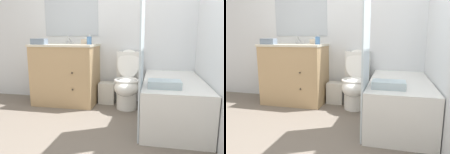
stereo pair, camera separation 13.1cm
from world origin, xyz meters
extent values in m
plane|color=#6B6056|center=(0.00, 0.00, 0.00)|extent=(14.00, 14.00, 0.00)
cube|color=silver|center=(0.00, 1.54, 1.25)|extent=(8.00, 0.05, 2.50)
cube|color=#B2BCC6|center=(-0.71, 1.51, 1.48)|extent=(0.87, 0.01, 0.93)
cube|color=silver|center=(1.20, 0.76, 1.25)|extent=(0.05, 2.52, 2.50)
cube|color=tan|center=(-0.71, 1.24, 0.43)|extent=(0.92, 0.55, 0.87)
cube|color=beige|center=(-0.71, 1.24, 0.88)|extent=(0.94, 0.57, 0.03)
cylinder|color=white|center=(-0.71, 1.24, 0.84)|extent=(0.32, 0.32, 0.10)
sphere|color=#382D23|center=(-0.50, 0.95, 0.52)|extent=(0.02, 0.02, 0.02)
sphere|color=#382D23|center=(-0.50, 0.95, 0.29)|extent=(0.02, 0.02, 0.02)
cylinder|color=silver|center=(-0.71, 1.44, 0.92)|extent=(0.04, 0.04, 0.04)
cylinder|color=silver|center=(-0.71, 1.40, 0.98)|extent=(0.02, 0.11, 0.09)
cylinder|color=silver|center=(-0.76, 1.44, 0.92)|extent=(0.03, 0.03, 0.04)
cylinder|color=silver|center=(-0.65, 1.44, 0.92)|extent=(0.03, 0.03, 0.04)
cylinder|color=white|center=(0.23, 1.15, 0.12)|extent=(0.29, 0.29, 0.23)
ellipsoid|color=white|center=(0.23, 1.10, 0.33)|extent=(0.34, 0.44, 0.26)
torus|color=white|center=(0.23, 1.10, 0.42)|extent=(0.34, 0.34, 0.04)
cube|color=white|center=(0.23, 1.41, 0.61)|extent=(0.35, 0.18, 0.37)
ellipsoid|color=white|center=(0.23, 1.30, 0.62)|extent=(0.32, 0.13, 0.41)
cube|color=white|center=(0.82, 0.81, 0.25)|extent=(0.68, 1.41, 0.51)
cube|color=#A8ADAE|center=(0.82, 0.81, 0.50)|extent=(0.56, 1.29, 0.01)
cube|color=silver|center=(0.47, 0.39, 0.94)|extent=(0.02, 0.53, 1.87)
cube|color=silver|center=(-0.10, 1.35, 0.16)|extent=(0.24, 0.21, 0.32)
cube|color=beige|center=(-0.42, 1.35, 0.93)|extent=(0.12, 0.11, 0.07)
ellipsoid|color=white|center=(-0.42, 1.35, 0.98)|extent=(0.05, 0.03, 0.03)
cylinder|color=#4C7AB2|center=(-0.33, 1.22, 0.95)|extent=(0.07, 0.07, 0.11)
cylinder|color=silver|center=(-0.33, 1.22, 1.02)|extent=(0.04, 0.04, 0.03)
cube|color=slate|center=(-1.03, 1.08, 0.94)|extent=(0.21, 0.12, 0.08)
cube|color=silver|center=(0.70, 0.38, 0.55)|extent=(0.32, 0.21, 0.07)
camera|label=1|loc=(0.61, -1.81, 1.02)|focal=35.00mm
camera|label=2|loc=(0.73, -1.78, 1.02)|focal=35.00mm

